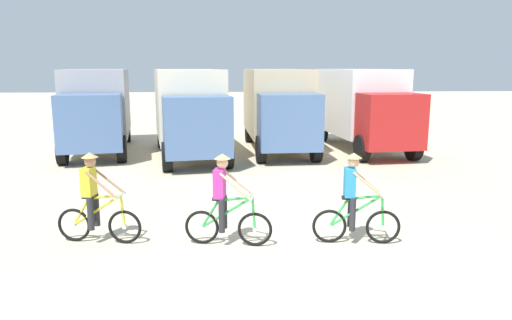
# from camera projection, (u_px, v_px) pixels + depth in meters

# --- Properties ---
(ground_plane) EXTENTS (120.00, 120.00, 0.00)m
(ground_plane) POSITION_uv_depth(u_px,v_px,m) (291.00, 269.00, 8.18)
(ground_plane) COLOR beige
(box_truck_grey_hauler) EXTENTS (3.44, 7.04, 3.35)m
(box_truck_grey_hauler) POSITION_uv_depth(u_px,v_px,m) (97.00, 106.00, 19.42)
(box_truck_grey_hauler) COLOR #9E9EA3
(box_truck_grey_hauler) RESTS_ON ground
(box_truck_cream_rv) EXTENTS (3.45, 7.05, 3.35)m
(box_truck_cream_rv) POSITION_uv_depth(u_px,v_px,m) (189.00, 108.00, 18.35)
(box_truck_cream_rv) COLOR beige
(box_truck_cream_rv) RESTS_ON ground
(box_truck_tan_camper) EXTENTS (2.67, 6.85, 3.35)m
(box_truck_tan_camper) POSITION_uv_depth(u_px,v_px,m) (278.00, 105.00, 19.69)
(box_truck_tan_camper) COLOR #CCB78E
(box_truck_tan_camper) RESTS_ON ground
(box_truck_avon_van) EXTENTS (3.03, 6.95, 3.35)m
(box_truck_avon_van) POSITION_uv_depth(u_px,v_px,m) (362.00, 105.00, 19.91)
(box_truck_avon_van) COLOR white
(box_truck_avon_van) RESTS_ON ground
(cyclist_orange_shirt) EXTENTS (1.72, 0.55, 1.82)m
(cyclist_orange_shirt) POSITION_uv_depth(u_px,v_px,m) (95.00, 201.00, 9.30)
(cyclist_orange_shirt) COLOR black
(cyclist_orange_shirt) RESTS_ON ground
(cyclist_cowboy_hat) EXTENTS (1.71, 0.55, 1.82)m
(cyclist_cowboy_hat) POSITION_uv_depth(u_px,v_px,m) (225.00, 203.00, 9.16)
(cyclist_cowboy_hat) COLOR black
(cyclist_cowboy_hat) RESTS_ON ground
(cyclist_near_camera) EXTENTS (1.73, 0.52, 1.82)m
(cyclist_near_camera) POSITION_uv_depth(u_px,v_px,m) (354.00, 202.00, 9.25)
(cyclist_near_camera) COLOR black
(cyclist_near_camera) RESTS_ON ground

